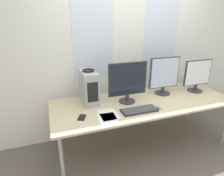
{
  "coord_description": "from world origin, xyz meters",
  "views": [
    {
      "loc": [
        -1.19,
        -1.61,
        1.81
      ],
      "look_at": [
        -0.47,
        0.46,
        0.98
      ],
      "focal_mm": 30.0,
      "sensor_mm": 36.0,
      "label": 1
    }
  ],
  "objects_px": {
    "monitor_right_near": "(164,75)",
    "cell_phone": "(82,117)",
    "pc_tower": "(89,87)",
    "keyboard": "(139,110)",
    "monitor_right_far": "(197,75)",
    "monitor_main": "(128,82)",
    "headphones": "(88,70)",
    "mouse": "(159,107)"
  },
  "relations": [
    {
      "from": "monitor_right_near",
      "to": "cell_phone",
      "type": "xyz_separation_m",
      "value": [
        -1.29,
        -0.32,
        -0.28
      ]
    },
    {
      "from": "pc_tower",
      "to": "monitor_right_near",
      "type": "xyz_separation_m",
      "value": [
        1.1,
        -0.08,
        0.07
      ]
    },
    {
      "from": "pc_tower",
      "to": "cell_phone",
      "type": "xyz_separation_m",
      "value": [
        -0.19,
        -0.4,
        -0.21
      ]
    },
    {
      "from": "keyboard",
      "to": "cell_phone",
      "type": "xyz_separation_m",
      "value": [
        -0.7,
        0.07,
        -0.01
      ]
    },
    {
      "from": "pc_tower",
      "to": "monitor_right_far",
      "type": "bearing_deg",
      "value": -5.34
    },
    {
      "from": "monitor_main",
      "to": "keyboard",
      "type": "height_order",
      "value": "monitor_main"
    },
    {
      "from": "pc_tower",
      "to": "keyboard",
      "type": "distance_m",
      "value": 0.73
    },
    {
      "from": "monitor_main",
      "to": "monitor_right_far",
      "type": "bearing_deg",
      "value": 0.65
    },
    {
      "from": "pc_tower",
      "to": "headphones",
      "type": "height_order",
      "value": "headphones"
    },
    {
      "from": "pc_tower",
      "to": "mouse",
      "type": "relative_size",
      "value": 4.47
    },
    {
      "from": "monitor_right_far",
      "to": "cell_phone",
      "type": "bearing_deg",
      "value": -172.27
    },
    {
      "from": "monitor_main",
      "to": "monitor_right_near",
      "type": "distance_m",
      "value": 0.63
    },
    {
      "from": "keyboard",
      "to": "mouse",
      "type": "distance_m",
      "value": 0.28
    },
    {
      "from": "pc_tower",
      "to": "monitor_main",
      "type": "height_order",
      "value": "monitor_main"
    },
    {
      "from": "monitor_main",
      "to": "monitor_right_far",
      "type": "xyz_separation_m",
      "value": [
        1.16,
        0.01,
        -0.03
      ]
    },
    {
      "from": "headphones",
      "to": "monitor_main",
      "type": "height_order",
      "value": "monitor_main"
    },
    {
      "from": "monitor_right_near",
      "to": "monitor_right_far",
      "type": "xyz_separation_m",
      "value": [
        0.54,
        -0.08,
        -0.03
      ]
    },
    {
      "from": "monitor_right_near",
      "to": "keyboard",
      "type": "bearing_deg",
      "value": -146.48
    },
    {
      "from": "headphones",
      "to": "pc_tower",
      "type": "bearing_deg",
      "value": -90.0
    },
    {
      "from": "cell_phone",
      "to": "pc_tower",
      "type": "bearing_deg",
      "value": 88.7
    },
    {
      "from": "pc_tower",
      "to": "headphones",
      "type": "bearing_deg",
      "value": 90.0
    },
    {
      "from": "keyboard",
      "to": "mouse",
      "type": "height_order",
      "value": "mouse"
    },
    {
      "from": "headphones",
      "to": "keyboard",
      "type": "height_order",
      "value": "headphones"
    },
    {
      "from": "pc_tower",
      "to": "mouse",
      "type": "distance_m",
      "value": 0.95
    },
    {
      "from": "headphones",
      "to": "keyboard",
      "type": "xyz_separation_m",
      "value": [
        0.51,
        -0.47,
        -0.43
      ]
    },
    {
      "from": "monitor_right_far",
      "to": "monitor_main",
      "type": "bearing_deg",
      "value": -179.35
    },
    {
      "from": "headphones",
      "to": "cell_phone",
      "type": "bearing_deg",
      "value": -114.78
    },
    {
      "from": "mouse",
      "to": "headphones",
      "type": "bearing_deg",
      "value": 148.79
    },
    {
      "from": "pc_tower",
      "to": "keyboard",
      "type": "xyz_separation_m",
      "value": [
        0.51,
        -0.47,
        -0.2
      ]
    },
    {
      "from": "monitor_main",
      "to": "keyboard",
      "type": "bearing_deg",
      "value": -84.14
    },
    {
      "from": "monitor_right_far",
      "to": "keyboard",
      "type": "bearing_deg",
      "value": -164.39
    },
    {
      "from": "monitor_right_far",
      "to": "cell_phone",
      "type": "height_order",
      "value": "monitor_right_far"
    },
    {
      "from": "monitor_right_near",
      "to": "keyboard",
      "type": "xyz_separation_m",
      "value": [
        -0.59,
        -0.39,
        -0.28
      ]
    },
    {
      "from": "monitor_right_far",
      "to": "headphones",
      "type": "bearing_deg",
      "value": 174.63
    },
    {
      "from": "monitor_right_near",
      "to": "monitor_right_far",
      "type": "relative_size",
      "value": 1.12
    },
    {
      "from": "monitor_right_far",
      "to": "keyboard",
      "type": "xyz_separation_m",
      "value": [
        -1.13,
        -0.32,
        -0.24
      ]
    },
    {
      "from": "monitor_right_far",
      "to": "pc_tower",
      "type": "bearing_deg",
      "value": 174.66
    },
    {
      "from": "pc_tower",
      "to": "cell_phone",
      "type": "distance_m",
      "value": 0.49
    },
    {
      "from": "pc_tower",
      "to": "mouse",
      "type": "height_order",
      "value": "pc_tower"
    },
    {
      "from": "pc_tower",
      "to": "headphones",
      "type": "relative_size",
      "value": 2.76
    },
    {
      "from": "monitor_main",
      "to": "monitor_right_far",
      "type": "relative_size",
      "value": 1.11
    },
    {
      "from": "headphones",
      "to": "mouse",
      "type": "relative_size",
      "value": 1.62
    }
  ]
}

